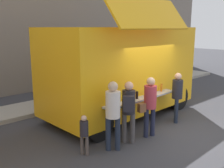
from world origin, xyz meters
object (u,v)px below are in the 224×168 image
Objects in this scene: customer_rear_waiting at (113,110)px; customer_extra_browsing at (177,93)px; customer_front_ordering at (150,102)px; child_near_queue at (84,132)px; food_truck_main at (122,69)px; trash_bin at (142,80)px; customer_mid_with_backpack at (129,106)px.

customer_rear_waiting is 1.09× the size of customer_extra_browsing.
customer_front_ordering is 2.10m from child_near_queue.
trash_bin is at bearing 29.83° from food_truck_main.
customer_front_ordering is 1.69× the size of child_near_queue.
food_truck_main is 2.04m from customer_extra_browsing.
customer_mid_with_backpack is at bearing 59.23° from customer_extra_browsing.
food_truck_main is 3.36× the size of customer_extra_browsing.
trash_bin is 7.60m from child_near_queue.
customer_extra_browsing is (-2.91, -4.05, 0.55)m from trash_bin.
food_truck_main is 3.25× the size of customer_mid_with_backpack.
trash_bin is 0.53× the size of customer_extra_browsing.
customer_extra_browsing is (1.58, 0.16, -0.04)m from customer_front_ordering.
food_truck_main is 6.32× the size of trash_bin.
customer_mid_with_backpack is at bearing -132.02° from food_truck_main.
trash_bin is 6.19m from customer_front_ordering.
customer_mid_with_backpack reaches higher than customer_extra_browsing.
food_truck_main is 2.14m from customer_front_ordering.
customer_front_ordering is at bearing -113.95° from food_truck_main.
food_truck_main is at bearing -8.21° from customer_front_ordering.
food_truck_main is 5.40× the size of child_near_queue.
customer_mid_with_backpack is (-5.26, -4.14, 0.60)m from trash_bin.
food_truck_main reaches higher than customer_extra_browsing.
customer_front_ordering is (-4.49, -4.22, 0.59)m from trash_bin.
trash_bin is 7.19m from customer_rear_waiting.
customer_extra_browsing reaches higher than trash_bin.
trash_bin is at bearing 1.10° from child_near_queue.
food_truck_main is 2.46m from customer_mid_with_backpack.
customer_mid_with_backpack reaches higher than trash_bin.
customer_front_ordering is 1.05× the size of customer_extra_browsing.
customer_mid_with_backpack is at bearing 98.04° from customer_front_ordering.
trash_bin is (3.73, 2.32, -1.23)m from food_truck_main.
customer_mid_with_backpack reaches higher than child_near_queue.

